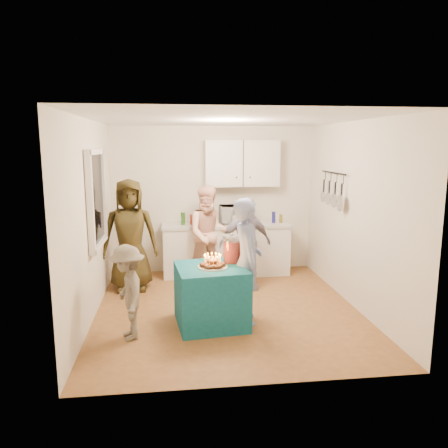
{
  "coord_description": "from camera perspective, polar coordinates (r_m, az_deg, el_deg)",
  "views": [
    {
      "loc": [
        -0.75,
        -5.77,
        2.26
      ],
      "look_at": [
        0.0,
        0.35,
        1.15
      ],
      "focal_mm": 35.0,
      "sensor_mm": 36.0,
      "label": 1
    }
  ],
  "objects": [
    {
      "name": "countertop",
      "position": [
        7.66,
        0.25,
        -0.14
      ],
      "size": [
        2.24,
        0.62,
        0.05
      ],
      "primitive_type": "cube",
      "color": "beige",
      "rests_on": "counter"
    },
    {
      "name": "child_near_left",
      "position": [
        5.29,
        -12.47,
        -8.71
      ],
      "size": [
        0.59,
        0.81,
        1.13
      ],
      "primitive_type": "imported",
      "rotation": [
        0.0,
        0.0,
        -1.32
      ],
      "color": "#5C5449",
      "rests_on": "floor"
    },
    {
      "name": "left_wall",
      "position": [
        5.95,
        -17.06,
        0.45
      ],
      "size": [
        4.0,
        4.0,
        0.0
      ],
      "primitive_type": "plane",
      "color": "silver",
      "rests_on": "floor"
    },
    {
      "name": "party_table",
      "position": [
        5.63,
        -1.69,
        -9.33
      ],
      "size": [
        0.93,
        0.93,
        0.76
      ],
      "primitive_type": "cube",
      "rotation": [
        0.0,
        0.0,
        0.1
      ],
      "color": "#0F5365",
      "rests_on": "floor"
    },
    {
      "name": "ceiling",
      "position": [
        5.83,
        0.43,
        13.54
      ],
      "size": [
        4.0,
        4.0,
        0.0
      ],
      "primitive_type": "plane",
      "color": "white",
      "rests_on": "floor"
    },
    {
      "name": "right_wall",
      "position": [
        6.38,
        16.65,
        1.12
      ],
      "size": [
        4.0,
        4.0,
        0.0
      ],
      "primitive_type": "plane",
      "color": "silver",
      "rests_on": "floor"
    },
    {
      "name": "floor",
      "position": [
        6.25,
        0.4,
        -11.02
      ],
      "size": [
        4.0,
        4.0,
        0.0
      ],
      "primitive_type": "plane",
      "color": "brown",
      "rests_on": "ground"
    },
    {
      "name": "woman_back_left",
      "position": [
        6.98,
        -12.19,
        -1.43
      ],
      "size": [
        0.89,
        0.61,
        1.76
      ],
      "primitive_type": "imported",
      "rotation": [
        0.0,
        0.0,
        0.05
      ],
      "color": "brown",
      "rests_on": "floor"
    },
    {
      "name": "woman_back_center",
      "position": [
        7.24,
        -1.89,
        -1.36
      ],
      "size": [
        0.83,
        0.67,
        1.62
      ],
      "primitive_type": "imported",
      "rotation": [
        0.0,
        0.0,
        0.08
      ],
      "color": "#FD9A84",
      "rests_on": "floor"
    },
    {
      "name": "counter",
      "position": [
        7.75,
        0.25,
        -3.45
      ],
      "size": [
        2.2,
        0.58,
        0.86
      ],
      "primitive_type": "cube",
      "color": "white",
      "rests_on": "floor"
    },
    {
      "name": "woman_back_right",
      "position": [
        6.88,
        2.8,
        -2.56
      ],
      "size": [
        0.93,
        0.56,
        1.48
      ],
      "primitive_type": "imported",
      "rotation": [
        0.0,
        0.0,
        0.25
      ],
      "color": "#141038",
      "rests_on": "floor"
    },
    {
      "name": "back_wall",
      "position": [
        7.87,
        -1.47,
        3.19
      ],
      "size": [
        3.6,
        3.6,
        0.0
      ],
      "primitive_type": "plane",
      "color": "silver",
      "rests_on": "floor"
    },
    {
      "name": "upper_cabinet",
      "position": [
        7.73,
        2.34,
        7.9
      ],
      "size": [
        1.3,
        0.3,
        0.8
      ],
      "primitive_type": "cube",
      "color": "white",
      "rests_on": "back_wall"
    },
    {
      "name": "pot_rack",
      "position": [
        6.96,
        13.88,
        4.46
      ],
      "size": [
        0.12,
        1.0,
        0.6
      ],
      "primitive_type": "cube",
      "color": "black",
      "rests_on": "right_wall"
    },
    {
      "name": "man_birthday",
      "position": [
        5.61,
        3.03,
        -4.83
      ],
      "size": [
        0.41,
        0.6,
        1.61
      ],
      "primitive_type": "imported",
      "rotation": [
        0.0,
        0.0,
        1.53
      ],
      "color": "#7E8BB7",
      "rests_on": "floor"
    },
    {
      "name": "donut_cake",
      "position": [
        5.46,
        -1.5,
        -4.79
      ],
      "size": [
        0.38,
        0.38,
        0.18
      ],
      "primitive_type": null,
      "color": "#381C0C",
      "rests_on": "party_table"
    },
    {
      "name": "punch_jar",
      "position": [
        5.68,
        1.01,
        -3.35
      ],
      "size": [
        0.22,
        0.22,
        0.34
      ],
      "primitive_type": "cylinder",
      "color": "red",
      "rests_on": "party_table"
    },
    {
      "name": "window_night",
      "position": [
        6.2,
        -16.43,
        3.2
      ],
      "size": [
        0.04,
        1.0,
        1.2
      ],
      "primitive_type": "cube",
      "color": "black",
      "rests_on": "left_wall"
    },
    {
      "name": "microwave",
      "position": [
        7.65,
        1.65,
        1.25
      ],
      "size": [
        0.6,
        0.42,
        0.32
      ],
      "primitive_type": "imported",
      "rotation": [
        0.0,
        0.0,
        0.05
      ],
      "color": "white",
      "rests_on": "countertop"
    }
  ]
}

